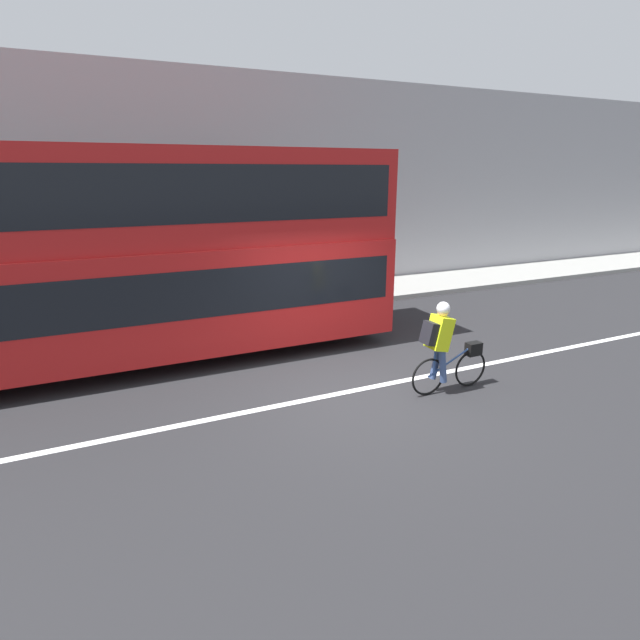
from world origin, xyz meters
The scene contains 7 objects.
ground_plane centered at (0.00, 0.00, 0.00)m, with size 80.00×80.00×0.00m, color #232326.
road_center_line centered at (0.00, 0.05, 0.00)m, with size 50.00×0.14×0.01m, color silver.
sidewalk_curb centered at (0.00, 6.15, 0.07)m, with size 60.00×2.44×0.14m.
building_facade centered at (0.00, 7.53, 3.08)m, with size 60.00×0.30×6.15m.
bus centered at (-3.19, 2.98, 2.18)m, with size 10.11×2.45×3.94m.
cyclist_on_bike centered at (1.32, -0.59, 0.85)m, with size 1.51×0.32×1.56m.
street_sign_post centered at (-1.01, 6.03, 1.64)m, with size 0.36×0.09×2.70m.
Camera 1 is at (-3.69, -6.68, 3.52)m, focal length 28.00 mm.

